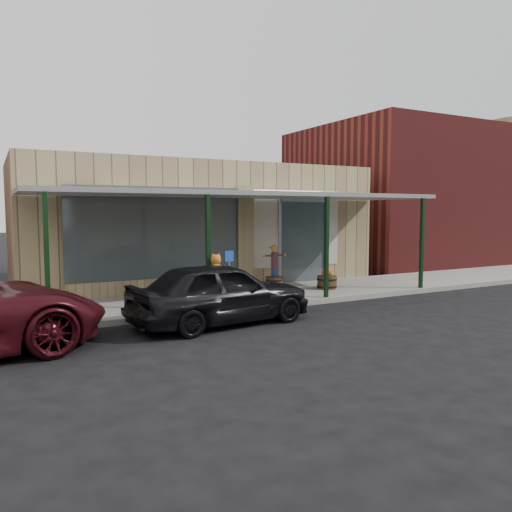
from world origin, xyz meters
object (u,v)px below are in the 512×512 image
barrel_pumpkin (327,281)px  parked_sedan (221,293)px  barrel_scarecrow (274,273)px  handicap_sign (229,269)px

barrel_pumpkin → parked_sedan: 5.29m
barrel_scarecrow → barrel_pumpkin: 1.67m
barrel_scarecrow → handicap_sign: size_ratio=1.02×
barrel_scarecrow → parked_sedan: (-3.30, -3.21, 0.10)m
barrel_scarecrow → parked_sedan: bearing=-122.7°
barrel_pumpkin → handicap_sign: size_ratio=0.58×
handicap_sign → parked_sedan: (-1.03, -1.73, -0.31)m
barrel_pumpkin → parked_sedan: bearing=-153.4°
barrel_pumpkin → parked_sedan: size_ratio=0.18×
handicap_sign → parked_sedan: bearing=-134.3°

